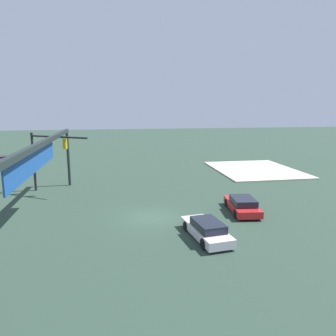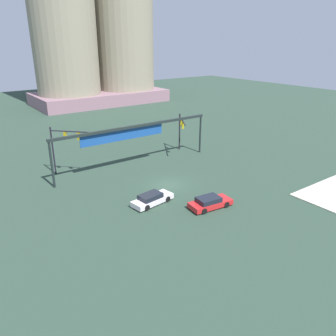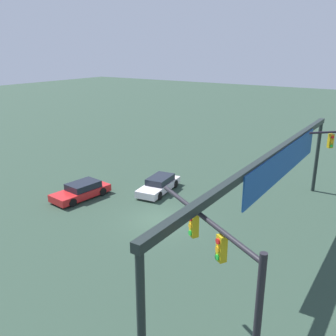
{
  "view_description": "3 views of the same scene",
  "coord_description": "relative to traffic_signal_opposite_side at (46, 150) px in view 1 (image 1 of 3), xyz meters",
  "views": [
    {
      "loc": [
        -22.74,
        2.55,
        8.28
      ],
      "look_at": [
        1.02,
        -1.49,
        3.58
      ],
      "focal_mm": 33.94,
      "sensor_mm": 36.0,
      "label": 1
    },
    {
      "loc": [
        -21.88,
        -30.17,
        16.51
      ],
      "look_at": [
        0.77,
        1.1,
        1.67
      ],
      "focal_mm": 35.75,
      "sensor_mm": 36.0,
      "label": 2
    },
    {
      "loc": [
        18.77,
        13.23,
        11.18
      ],
      "look_at": [
        -0.12,
        0.64,
        3.81
      ],
      "focal_mm": 39.68,
      "sensor_mm": 36.0,
      "label": 3
    }
  ],
  "objects": [
    {
      "name": "sedan_car_waiting_far",
      "position": [
        -8.83,
        -16.32,
        -3.55
      ],
      "size": [
        4.81,
        2.38,
        1.21
      ],
      "rotation": [
        0.0,
        0.0,
        -0.11
      ],
      "color": "red",
      "rests_on": "ground"
    },
    {
      "name": "sidewalk_corner",
      "position": [
        6.78,
        -24.59,
        -4.05
      ],
      "size": [
        12.61,
        10.18,
        0.15
      ],
      "primitive_type": "cube",
      "color": "beige",
      "rests_on": "ground"
    },
    {
      "name": "traffic_signal_opposite_side",
      "position": [
        0.0,
        0.0,
        0.0
      ],
      "size": [
        3.51,
        5.66,
        5.78
      ],
      "rotation": [
        0.0,
        0.0,
        -2.11
      ],
      "color": "black",
      "rests_on": "ground"
    },
    {
      "name": "ground_plane",
      "position": [
        -8.93,
        -9.0,
        -4.12
      ],
      "size": [
        190.9,
        190.9,
        0.0
      ],
      "primitive_type": "plane",
      "color": "#293E31"
    },
    {
      "name": "sedan_car_approaching",
      "position": [
        -13.31,
        -12.07,
        -3.55
      ],
      "size": [
        4.94,
        2.35,
        1.21
      ],
      "rotation": [
        0.0,
        0.0,
        0.13
      ],
      "color": "silver",
      "rests_on": "ground"
    },
    {
      "name": "overhead_sign_gantry",
      "position": [
        -9.45,
        -1.56,
        0.95
      ],
      "size": [
        23.31,
        0.43,
        5.98
      ],
      "color": "black",
      "rests_on": "ground"
    }
  ]
}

